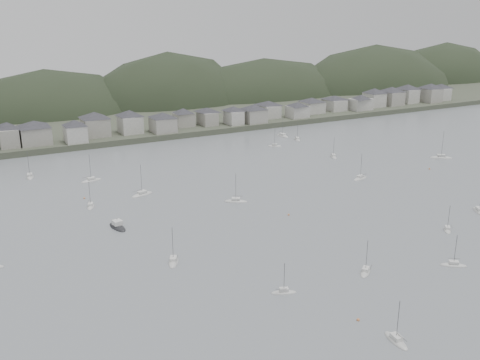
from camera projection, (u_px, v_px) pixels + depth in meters
ground at (388, 284)px, 129.52m from camera, size 900.00×900.00×0.00m
far_shore_land at (90, 105)px, 376.23m from camera, size 900.00×250.00×3.00m
forested_ridge at (108, 128)px, 360.80m from camera, size 851.55×103.94×102.57m
waterfront_town at (227, 113)px, 303.71m from camera, size 451.48×28.46×12.92m
sailboat_lead at (447, 230)px, 161.74m from camera, size 5.67×5.97×8.58m
moored_fleet at (247, 198)px, 189.48m from camera, size 230.23×177.90×13.45m
motor_launch_far at (118, 227)px, 163.78m from camera, size 4.64×9.41×4.13m
mooring_buoys at (254, 233)px, 159.77m from camera, size 175.63×108.49×0.70m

